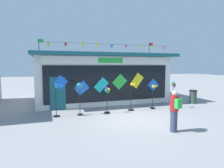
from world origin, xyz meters
name	(u,v)px	position (x,y,z in m)	size (l,w,h in m)	color
ground_plane	(133,118)	(0.00, 0.00, 0.00)	(80.00, 80.00, 0.00)	gray
kite_shop_building	(100,77)	(-0.21, 5.72, 1.75)	(9.57, 6.04, 4.55)	silver
wind_spinner_far_left	(60,92)	(-3.50, 1.54, 1.27)	(0.69, 0.33, 1.71)	black
wind_spinner_left	(80,90)	(-2.46, 1.46, 1.36)	(0.30, 0.30, 1.76)	black
wind_spinner_center_left	(107,96)	(-0.94, 1.40, 0.99)	(0.38, 0.31, 1.50)	black
wind_spinner_center_right	(133,95)	(0.69, 1.58, 0.94)	(0.57, 0.35, 1.64)	black
wind_spinner_right	(155,92)	(2.20, 1.59, 1.01)	(0.59, 0.31, 1.48)	black
wind_spinner_far_right	(173,89)	(3.31, 1.27, 1.18)	(0.41, 0.30, 1.71)	black
person_near_camera	(174,110)	(0.67, -2.39, 0.89)	(0.36, 0.47, 1.68)	#333D56
trash_bin	(193,97)	(5.58, 2.09, 0.48)	(0.52, 0.52, 0.94)	#2D4238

